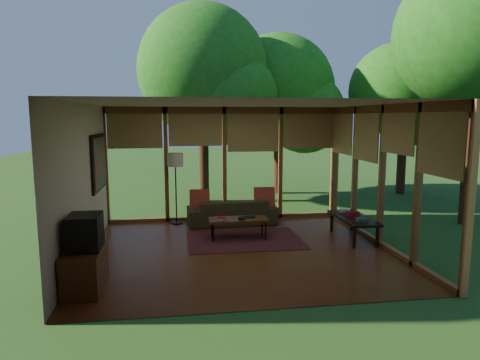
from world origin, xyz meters
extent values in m
plane|color=brown|center=(0.00, 0.00, 0.00)|extent=(5.50, 5.50, 0.00)
plane|color=white|center=(0.00, 0.00, 2.70)|extent=(5.50, 5.50, 0.00)
cube|color=beige|center=(-2.75, 0.00, 1.35)|extent=(0.04, 5.00, 2.70)
cube|color=beige|center=(0.00, -2.50, 1.35)|extent=(5.50, 0.04, 2.70)
cube|color=brown|center=(0.00, 2.50, 1.35)|extent=(5.50, 0.12, 2.70)
cube|color=brown|center=(2.75, 0.00, 1.35)|extent=(0.12, 5.00, 2.70)
plane|color=#26511E|center=(8.00, 8.00, -0.01)|extent=(40.00, 40.00, 0.00)
cylinder|color=#3D2216|center=(-0.34, 4.94, 2.44)|extent=(0.28, 0.28, 4.88)
sphere|color=#145613|center=(-0.34, 4.94, 3.80)|extent=(3.71, 3.71, 3.71)
cylinder|color=#3D2216|center=(2.14, 5.97, 2.12)|extent=(0.28, 0.28, 4.24)
sphere|color=#145613|center=(2.14, 5.97, 3.30)|extent=(3.58, 3.58, 3.58)
cylinder|color=#3D2216|center=(5.38, 1.31, 2.77)|extent=(0.28, 0.28, 5.53)
sphere|color=#145613|center=(5.38, 1.31, 4.30)|extent=(3.40, 3.40, 3.40)
cylinder|color=#3D2216|center=(5.80, 5.25, 2.10)|extent=(0.28, 0.28, 4.20)
sphere|color=#145613|center=(5.80, 5.25, 3.27)|extent=(3.02, 3.02, 3.02)
cube|color=maroon|center=(0.19, 0.67, 0.01)|extent=(2.28, 1.62, 0.01)
imported|color=#3C371E|center=(0.11, 2.00, 0.30)|extent=(2.08, 0.91, 0.59)
cube|color=maroon|center=(-0.64, 1.95, 0.61)|extent=(0.45, 0.24, 0.47)
cube|color=maroon|center=(0.86, 1.95, 0.61)|extent=(0.47, 0.25, 0.49)
cube|color=#AFA99F|center=(-0.27, 0.72, 0.44)|extent=(0.24, 0.20, 0.03)
cube|color=maroon|center=(-0.27, 0.72, 0.47)|extent=(0.19, 0.15, 0.03)
cube|color=black|center=(0.33, 0.85, 0.44)|extent=(0.25, 0.21, 0.03)
ellipsoid|color=black|center=(0.13, 0.67, 0.46)|extent=(0.16, 0.16, 0.07)
cube|color=#593318|center=(-2.47, -1.46, 0.30)|extent=(0.50, 1.00, 0.60)
cube|color=black|center=(-2.45, -1.46, 0.85)|extent=(0.45, 0.55, 0.50)
cube|color=#315746|center=(2.40, 0.03, 0.49)|extent=(0.21, 0.15, 0.07)
cube|color=maroon|center=(2.40, 0.48, 0.51)|extent=(0.24, 0.18, 0.11)
cube|color=#AFA99F|center=(2.40, 0.88, 0.48)|extent=(0.21, 0.16, 0.06)
cylinder|color=black|center=(-1.16, 2.24, 0.01)|extent=(0.26, 0.26, 0.03)
cylinder|color=black|center=(-1.16, 2.24, 0.79)|extent=(0.03, 0.03, 1.52)
cylinder|color=beige|center=(-1.16, 2.24, 1.50)|extent=(0.36, 0.36, 0.30)
cube|color=#593318|center=(0.08, 0.77, 0.40)|extent=(1.20, 0.50, 0.05)
cylinder|color=black|center=(-0.45, 0.59, 0.19)|extent=(0.03, 0.03, 0.38)
cylinder|color=black|center=(0.61, 0.59, 0.19)|extent=(0.03, 0.03, 0.38)
cylinder|color=black|center=(-0.45, 0.95, 0.19)|extent=(0.03, 0.03, 0.38)
cylinder|color=black|center=(0.61, 0.95, 0.19)|extent=(0.03, 0.03, 0.38)
cube|color=black|center=(2.40, 0.43, 0.43)|extent=(0.60, 1.40, 0.05)
cube|color=black|center=(2.17, -0.17, 0.20)|extent=(0.05, 0.05, 0.40)
cube|color=black|center=(2.63, -0.17, 0.20)|extent=(0.05, 0.05, 0.40)
cube|color=black|center=(2.17, 1.03, 0.20)|extent=(0.05, 0.05, 0.40)
cube|color=black|center=(2.63, 1.03, 0.20)|extent=(0.05, 0.05, 0.40)
cube|color=black|center=(-2.72, 1.40, 1.55)|extent=(0.05, 1.35, 1.15)
cube|color=#175F67|center=(-2.69, 1.40, 1.55)|extent=(0.02, 1.20, 1.00)
camera|label=1|loc=(-1.14, -7.61, 2.47)|focal=32.00mm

